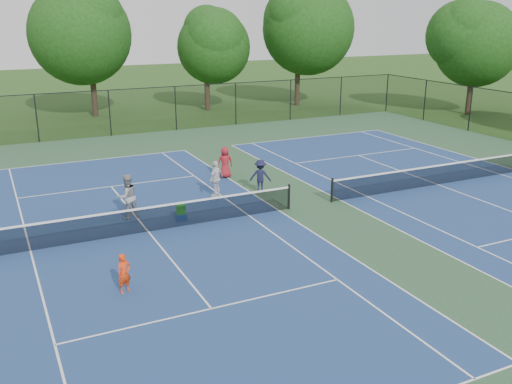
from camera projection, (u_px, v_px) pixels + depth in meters
name	position (u px, v px, depth m)	size (l,w,h in m)	color
ground	(310.00, 206.00, 24.05)	(140.00, 140.00, 0.00)	#234716
court_pad	(310.00, 205.00, 24.05)	(36.00, 36.00, 0.01)	#284729
tennis_court_left	(148.00, 230.00, 21.12)	(12.00, 23.83, 1.07)	navy
tennis_court_right	(438.00, 183.00, 26.92)	(12.00, 23.83, 1.07)	navy
perimeter_fence	(312.00, 169.00, 23.57)	(36.08, 36.08, 3.02)	black
tree_back_b	(88.00, 29.00, 42.75)	(7.60, 7.60, 10.03)	#2D2116
tree_back_c	(206.00, 42.00, 45.95)	(6.00, 6.00, 8.40)	#2D2116
tree_back_d	(299.00, 24.00, 48.00)	(7.80, 7.80, 10.37)	#2D2116
tree_side_e	(476.00, 39.00, 43.85)	(6.60, 6.60, 8.87)	#2D2116
child_player	(124.00, 273.00, 16.45)	(0.43, 0.28, 1.19)	#EF3B0F
instructor	(127.00, 197.00, 22.30)	(0.87, 0.68, 1.80)	gray
bystander_a	(216.00, 179.00, 25.03)	(0.95, 0.39, 1.62)	silver
bystander_b	(260.00, 176.00, 25.67)	(0.97, 0.56, 1.50)	#181835
bystander_c	(225.00, 162.00, 27.92)	(0.75, 0.49, 1.54)	maroon
ball_crate	(181.00, 217.00, 22.33)	(0.41, 0.33, 0.27)	navy
ball_hopper	(181.00, 209.00, 22.22)	(0.34, 0.28, 0.41)	green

